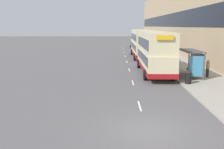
% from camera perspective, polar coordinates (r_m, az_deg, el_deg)
% --- Properties ---
extents(ground_plane, '(220.00, 220.00, 0.00)m').
position_cam_1_polar(ground_plane, '(12.22, 7.97, -12.61)').
color(ground_plane, '#5B595B').
extents(pavement, '(5.00, 93.00, 0.14)m').
position_cam_1_polar(pavement, '(50.47, 10.10, 5.39)').
color(pavement, '#A39E93').
rests_on(pavement, ground_plane).
extents(terrace_facade, '(3.10, 93.00, 13.34)m').
position_cam_1_polar(terrace_facade, '(51.06, 14.89, 12.67)').
color(terrace_facade, tan).
rests_on(terrace_facade, ground_plane).
extents(lane_mark_0, '(0.12, 2.00, 0.01)m').
position_cam_1_polar(lane_mark_0, '(15.68, 6.33, -7.14)').
color(lane_mark_0, silver).
rests_on(lane_mark_0, ground_plane).
extents(lane_mark_1, '(0.12, 2.00, 0.01)m').
position_cam_1_polar(lane_mark_1, '(21.91, 4.78, -1.86)').
color(lane_mark_1, silver).
rests_on(lane_mark_1, ground_plane).
extents(lane_mark_2, '(0.12, 2.00, 0.01)m').
position_cam_1_polar(lane_mark_2, '(28.25, 3.93, 1.07)').
color(lane_mark_2, silver).
rests_on(lane_mark_2, ground_plane).
extents(lane_mark_3, '(0.12, 2.00, 0.01)m').
position_cam_1_polar(lane_mark_3, '(34.64, 3.39, 2.92)').
color(lane_mark_3, silver).
rests_on(lane_mark_3, ground_plane).
extents(lane_mark_4, '(0.12, 2.00, 0.01)m').
position_cam_1_polar(lane_mark_4, '(41.05, 3.02, 4.20)').
color(lane_mark_4, silver).
rests_on(lane_mark_4, ground_plane).
extents(lane_mark_5, '(0.12, 2.00, 0.01)m').
position_cam_1_polar(lane_mark_5, '(47.49, 2.75, 5.13)').
color(lane_mark_5, silver).
rests_on(lane_mark_5, ground_plane).
extents(lane_mark_6, '(0.12, 2.00, 0.01)m').
position_cam_1_polar(lane_mark_6, '(53.93, 2.54, 5.83)').
color(lane_mark_6, silver).
rests_on(lane_mark_6, ground_plane).
extents(lane_mark_7, '(0.12, 2.00, 0.01)m').
position_cam_1_polar(lane_mark_7, '(60.38, 2.38, 6.39)').
color(lane_mark_7, silver).
rests_on(lane_mark_7, ground_plane).
extents(bus_shelter, '(1.60, 4.20, 2.48)m').
position_cam_1_polar(bus_shelter, '(24.69, 18.04, 3.50)').
color(bus_shelter, '#4C4C51').
rests_on(bus_shelter, ground_plane).
extents(double_decker_bus_near, '(2.85, 10.41, 4.30)m').
position_cam_1_polar(double_decker_bus_near, '(26.02, 9.72, 5.15)').
color(double_decker_bus_near, beige).
rests_on(double_decker_bus_near, ground_plane).
extents(double_decker_bus_ahead, '(2.85, 11.26, 4.30)m').
position_cam_1_polar(double_decker_bus_ahead, '(39.46, 6.76, 7.18)').
color(double_decker_bus_ahead, beige).
rests_on(double_decker_bus_ahead, ground_plane).
extents(car_0, '(1.94, 4.41, 1.73)m').
position_cam_1_polar(car_0, '(56.81, 5.24, 6.92)').
color(car_0, '#4C5156').
rests_on(car_0, ground_plane).
extents(pedestrian_at_shelter, '(0.33, 0.33, 1.67)m').
position_cam_1_polar(pedestrian_at_shelter, '(25.09, 21.03, 1.39)').
color(pedestrian_at_shelter, '#23232D').
rests_on(pedestrian_at_shelter, ground_plane).
extents(pedestrian_1, '(0.36, 0.36, 1.84)m').
position_cam_1_polar(pedestrian_1, '(24.62, 14.86, 1.79)').
color(pedestrian_1, '#23232D').
rests_on(pedestrian_1, ground_plane).
extents(litter_bin, '(0.55, 0.55, 1.05)m').
position_cam_1_polar(litter_bin, '(21.71, 17.04, -0.64)').
color(litter_bin, black).
rests_on(litter_bin, ground_plane).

